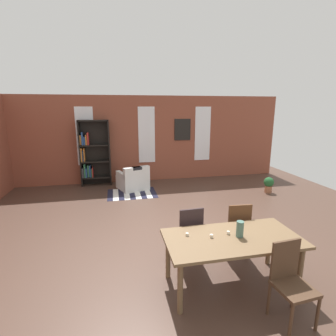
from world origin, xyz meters
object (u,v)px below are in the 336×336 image
(bookshelf_tall, at_px, (93,154))
(dining_chair_far_right, at_px, (236,227))
(potted_plant_by_shelf, at_px, (269,184))
(armchair_white, at_px, (133,180))
(vase_on_table, at_px, (240,229))
(dining_chair_near_right, at_px, (290,280))
(dining_chair_far_left, at_px, (189,232))
(dining_table, at_px, (232,243))

(bookshelf_tall, bearing_deg, dining_chair_far_right, -61.32)
(dining_chair_far_right, distance_m, potted_plant_by_shelf, 3.81)
(armchair_white, xyz_separation_m, potted_plant_by_shelf, (3.87, -1.16, -0.02))
(vase_on_table, height_order, dining_chair_near_right, vase_on_table)
(dining_chair_far_left, distance_m, potted_plant_by_shelf, 4.39)
(dining_table, bearing_deg, armchair_white, 101.82)
(dining_chair_far_left, bearing_deg, vase_on_table, -53.05)
(vase_on_table, xyz_separation_m, armchair_white, (-1.09, 4.73, -0.57))
(armchair_white, relative_size, potted_plant_by_shelf, 2.22)
(dining_chair_near_right, distance_m, dining_chair_far_left, 1.58)
(dining_chair_far_right, height_order, bookshelf_tall, bookshelf_tall)
(dining_chair_near_right, xyz_separation_m, armchair_white, (-1.40, 5.40, -0.23))
(vase_on_table, relative_size, bookshelf_tall, 0.11)
(dining_table, height_order, dining_chair_far_right, dining_chair_far_right)
(dining_chair_near_right, relative_size, armchair_white, 0.93)
(bookshelf_tall, height_order, armchair_white, bookshelf_tall)
(dining_chair_far_left, bearing_deg, dining_table, -58.88)
(dining_chair_far_right, relative_size, armchair_white, 0.93)
(dining_table, relative_size, dining_chair_far_left, 1.93)
(bookshelf_tall, xyz_separation_m, armchair_white, (1.20, -0.71, -0.74))
(vase_on_table, distance_m, dining_chair_near_right, 0.82)
(potted_plant_by_shelf, bearing_deg, dining_chair_far_right, -130.64)
(dining_table, distance_m, potted_plant_by_shelf, 4.60)
(armchair_white, bearing_deg, dining_table, -78.18)
(vase_on_table, distance_m, potted_plant_by_shelf, 4.56)
(dining_chair_far_right, bearing_deg, dining_chair_near_right, -90.04)
(dining_chair_near_right, bearing_deg, dining_chair_far_right, 89.96)
(dining_chair_near_right, relative_size, dining_chair_far_left, 1.00)
(vase_on_table, bearing_deg, dining_chair_far_left, 126.95)
(dining_chair_far_left, height_order, armchair_white, dining_chair_far_left)
(dining_chair_far_left, xyz_separation_m, bookshelf_tall, (-1.78, 4.75, 0.51))
(vase_on_table, distance_m, dining_chair_far_left, 0.91)
(armchair_white, bearing_deg, dining_chair_far_right, -70.97)
(dining_table, distance_m, dining_chair_far_right, 0.80)
(dining_chair_far_right, relative_size, potted_plant_by_shelf, 2.06)
(dining_table, height_order, armchair_white, armchair_white)
(dining_chair_far_left, bearing_deg, dining_chair_near_right, -58.97)
(bookshelf_tall, bearing_deg, vase_on_table, -67.11)
(dining_chair_far_left, relative_size, potted_plant_by_shelf, 2.06)
(dining_chair_far_right, distance_m, armchair_white, 4.29)
(bookshelf_tall, relative_size, potted_plant_by_shelf, 4.51)
(dining_table, distance_m, vase_on_table, 0.22)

